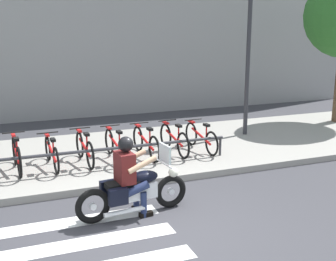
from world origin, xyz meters
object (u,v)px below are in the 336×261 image
object	(u,v)px
bicycle_1	(17,155)
bicycle_4	(116,146)
rider	(129,171)
motorcycle	(134,190)
bicycle_3	(85,149)
bike_rack	(106,150)
bicycle_6	(174,139)
bicycle_5	(146,143)
street_lamp	(249,42)
bicycle_7	(201,137)
bicycle_2	(52,153)

from	to	relation	value
bicycle_1	bicycle_4	bearing A→B (deg)	0.03
rider	bicycle_1	xyz separation A→B (m)	(-1.71, 2.74, -0.30)
bicycle_4	motorcycle	bearing A→B (deg)	-98.28
bicycle_3	bike_rack	bearing A→B (deg)	-56.62
rider	bicycle_6	world-z (taller)	rider
bicycle_5	bike_rack	size ratio (longest dim) A/B	0.30
bicycle_1	bicycle_5	xyz separation A→B (m)	(2.92, 0.00, -0.01)
motorcycle	bicycle_6	size ratio (longest dim) A/B	1.25
rider	bicycle_3	size ratio (longest dim) A/B	0.89
bicycle_4	bike_rack	xyz separation A→B (m)	(-0.36, -0.55, 0.08)
street_lamp	bicycle_1	bearing A→B (deg)	-170.47
bicycle_4	bicycle_1	bearing A→B (deg)	-179.97
bicycle_3	bicycle_7	xyz separation A→B (m)	(2.92, 0.00, -0.01)
motorcycle	bike_rack	distance (m)	2.19
rider	bicycle_7	distance (m)	3.84
bicycle_2	bicycle_6	xyz separation A→B (m)	(2.92, -0.00, 0.02)
rider	bike_rack	distance (m)	2.20
motorcycle	bicycle_1	size ratio (longest dim) A/B	1.27
bicycle_1	bike_rack	xyz separation A→B (m)	(1.82, -0.55, 0.06)
rider	bicycle_6	distance (m)	3.37
rider	bicycle_4	size ratio (longest dim) A/B	0.83
motorcycle	street_lamp	world-z (taller)	street_lamp
bicycle_1	street_lamp	world-z (taller)	street_lamp
bicycle_5	bike_rack	distance (m)	1.23
bicycle_1	bicycle_7	bearing A→B (deg)	0.02
rider	bicycle_7	size ratio (longest dim) A/B	0.85
bicycle_3	motorcycle	bearing A→B (deg)	-83.09
rider	street_lamp	distance (m)	6.27
motorcycle	bicycle_3	distance (m)	2.76
bicycle_3	bicycle_1	bearing A→B (deg)	-179.98
motorcycle	bicycle_7	bearing A→B (deg)	46.61
bicycle_5	bicycle_1	bearing A→B (deg)	-179.98
bicycle_1	bicycle_7	world-z (taller)	bicycle_1
bicycle_7	bike_rack	bearing A→B (deg)	-167.74
bike_rack	street_lamp	distance (m)	5.24
street_lamp	bicycle_7	bearing A→B (deg)	-151.21
rider	bicycle_5	world-z (taller)	rider
bicycle_1	bike_rack	world-z (taller)	bicycle_1
bicycle_4	bicycle_6	distance (m)	1.46
bicycle_4	bicycle_6	bearing A→B (deg)	-0.03
bicycle_5	street_lamp	size ratio (longest dim) A/B	0.36
bicycle_6	bike_rack	distance (m)	1.91
motorcycle	bicycle_2	world-z (taller)	motorcycle
bike_rack	street_lamp	size ratio (longest dim) A/B	1.23
bike_rack	street_lamp	xyz separation A→B (m)	(4.47, 1.61, 2.21)
bicycle_1	bicycle_5	world-z (taller)	bicycle_1
bicycle_1	bicycle_5	distance (m)	2.92
bicycle_6	bicycle_7	world-z (taller)	bicycle_6
bicycle_4	bicycle_7	size ratio (longest dim) A/B	1.02
bicycle_3	bike_rack	xyz separation A→B (m)	(0.36, -0.55, 0.08)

